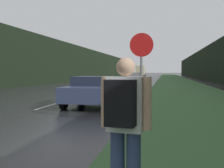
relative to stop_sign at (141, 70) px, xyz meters
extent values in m
cube|color=#33562D|center=(2.42, 31.01, -1.65)|extent=(6.00, 240.00, 0.02)
cube|color=silver|center=(-4.65, 4.33, -1.65)|extent=(0.12, 3.00, 0.01)
cube|color=silver|center=(-4.65, 11.33, -1.65)|extent=(0.12, 3.00, 0.01)
cube|color=silver|center=(-4.65, 18.33, -1.65)|extent=(0.12, 3.00, 0.01)
cube|color=silver|center=(-4.65, 25.33, -1.65)|extent=(0.12, 3.00, 0.01)
cube|color=black|center=(-14.73, 41.01, 1.31)|extent=(2.00, 140.00, 5.93)
cube|color=black|center=(8.42, 41.01, 1.23)|extent=(2.00, 140.00, 5.77)
cylinder|color=slate|center=(0.00, 0.00, -0.65)|extent=(0.07, 0.07, 2.02)
cylinder|color=#B71414|center=(0.00, 0.00, 0.70)|extent=(0.68, 0.02, 0.68)
cylinder|color=navy|center=(0.11, -4.75, -1.21)|extent=(0.17, 0.17, 0.90)
cube|color=white|center=(0.20, -4.77, -0.43)|extent=(0.44, 0.29, 0.65)
sphere|color=tan|center=(0.20, -4.77, 0.00)|extent=(0.22, 0.22, 0.22)
cylinder|color=tan|center=(-0.05, -4.73, -0.42)|extent=(0.10, 0.10, 0.61)
cylinder|color=tan|center=(0.46, -4.80, -0.42)|extent=(0.10, 0.10, 0.61)
cube|color=black|center=(0.17, -4.97, -0.40)|extent=(0.35, 0.23, 0.52)
cube|color=#2D3856|center=(-2.61, 4.42, -1.02)|extent=(1.91, 4.07, 0.64)
cube|color=#1B2134|center=(-2.61, 4.62, -0.50)|extent=(1.62, 1.83, 0.41)
cylinder|color=black|center=(-1.71, 3.16, -1.31)|extent=(0.20, 0.69, 0.69)
cylinder|color=black|center=(-3.52, 3.16, -1.31)|extent=(0.20, 0.69, 0.69)
cylinder|color=black|center=(-1.71, 5.68, -1.31)|extent=(0.20, 0.69, 0.69)
cylinder|color=black|center=(-3.52, 5.68, -1.31)|extent=(0.20, 0.69, 0.69)
cube|color=#9E9EA3|center=(-2.61, 22.50, -1.06)|extent=(1.76, 4.57, 0.65)
cube|color=#5E5E61|center=(-2.61, 22.73, -0.46)|extent=(1.49, 2.06, 0.54)
cylinder|color=black|center=(-1.78, 21.08, -1.36)|extent=(0.20, 0.60, 0.60)
cylinder|color=black|center=(-3.45, 21.08, -1.36)|extent=(0.20, 0.60, 0.60)
cylinder|color=black|center=(-1.78, 23.91, -1.36)|extent=(0.20, 0.60, 0.60)
cylinder|color=black|center=(-3.45, 23.91, -1.36)|extent=(0.20, 0.60, 0.60)
cube|color=#6E684F|center=(-6.69, 82.36, -0.16)|extent=(2.36, 2.51, 2.17)
cube|color=tan|center=(-6.69, 78.57, 0.20)|extent=(2.49, 5.06, 2.90)
cylinder|color=black|center=(-7.87, 82.10, -1.21)|extent=(0.28, 0.90, 0.90)
cylinder|color=black|center=(-5.51, 82.10, -1.21)|extent=(0.28, 0.90, 0.90)
cylinder|color=black|center=(-7.87, 77.31, -1.21)|extent=(0.28, 0.90, 0.90)
cylinder|color=black|center=(-5.51, 77.31, -1.21)|extent=(0.28, 0.90, 0.90)
camera|label=1|loc=(0.65, -8.02, -0.05)|focal=45.00mm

